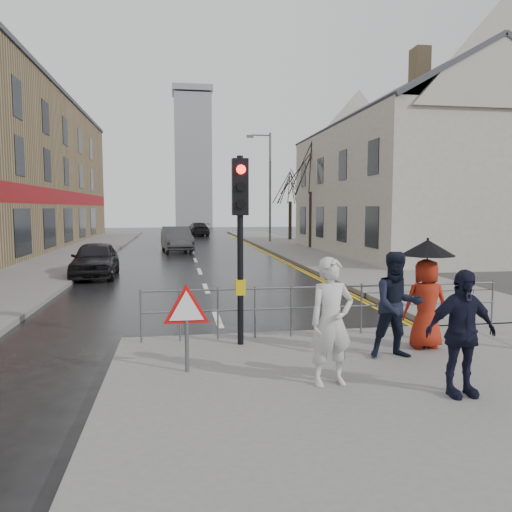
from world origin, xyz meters
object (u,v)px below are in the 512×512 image
object	(u,v)px
pedestrian_a	(331,322)
car_parked	(95,259)
pedestrian_d	(461,333)
pedestrian_with_umbrella	(426,287)
pedestrian_b	(397,305)
car_mid	(177,239)

from	to	relation	value
pedestrian_a	car_parked	size ratio (longest dim) A/B	0.45
pedestrian_d	pedestrian_with_umbrella	bearing A→B (deg)	72.47
pedestrian_b	car_parked	distance (m)	13.70
pedestrian_b	car_mid	bearing A→B (deg)	102.67
car_parked	pedestrian_a	bearing A→B (deg)	-70.26
pedestrian_d	pedestrian_b	bearing A→B (deg)	92.43
pedestrian_with_umbrella	pedestrian_b	bearing A→B (deg)	-148.50
car_mid	pedestrian_b	bearing A→B (deg)	-87.72
pedestrian_a	car_mid	bearing A→B (deg)	86.37
car_parked	car_mid	xyz separation A→B (m)	(3.08, 11.11, 0.07)
pedestrian_b	pedestrian_with_umbrella	bearing A→B (deg)	35.37
pedestrian_a	car_mid	xyz separation A→B (m)	(-2.10, 24.14, -0.29)
pedestrian_b	pedestrian_d	bearing A→B (deg)	-82.93
pedestrian_a	pedestrian_b	bearing A→B (deg)	27.26
pedestrian_d	car_mid	distance (m)	25.07
car_parked	pedestrian_d	bearing A→B (deg)	-65.70
car_parked	car_mid	distance (m)	11.53
pedestrian_with_umbrella	pedestrian_d	distance (m)	2.28
pedestrian_b	pedestrian_a	bearing A→B (deg)	-140.25
pedestrian_a	pedestrian_with_umbrella	size ratio (longest dim) A/B	0.93
pedestrian_b	car_mid	world-z (taller)	pedestrian_b
pedestrian_b	pedestrian_d	xyz separation A→B (m)	(0.10, -1.71, -0.04)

